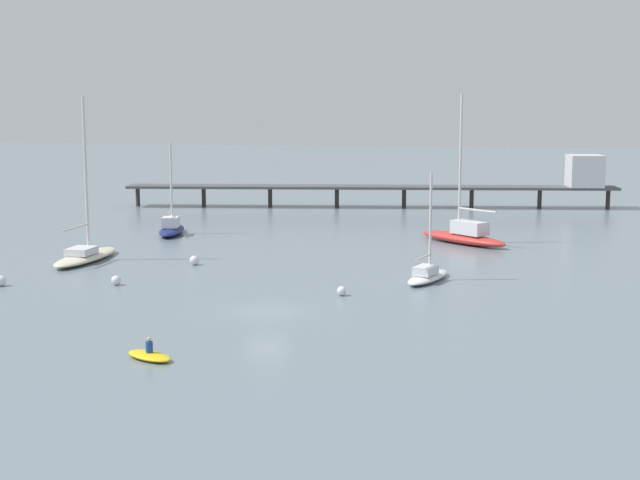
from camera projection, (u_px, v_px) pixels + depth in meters
ground_plane at (267, 312)px, 56.48m from camera, size 400.00×400.00×0.00m
pier at (466, 180)px, 109.80m from camera, size 58.14×10.85×6.32m
sailboat_red at (464, 234)px, 82.85m from camera, size 8.86×8.25×13.36m
sailboat_white at (427, 274)px, 65.91m from camera, size 3.66×6.33×7.80m
sailboat_navy at (171, 228)px, 88.48m from camera, size 3.30×7.41×8.74m
sailboat_cream at (85, 253)px, 74.00m from camera, size 3.14×9.57×13.09m
dinghy_yellow at (149, 355)px, 46.18m from camera, size 3.10×2.52×1.14m
mooring_buoy_mid at (194, 260)px, 72.34m from camera, size 0.74×0.74×0.74m
mooring_buoy_near at (1, 281)px, 64.18m from camera, size 0.75×0.75×0.75m
mooring_buoy_inner at (116, 280)px, 64.50m from camera, size 0.68×0.68×0.68m
mooring_buoy_outer at (342, 291)px, 61.09m from camera, size 0.63×0.63×0.63m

